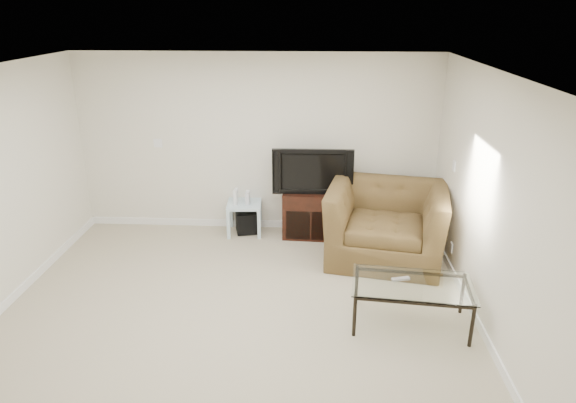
# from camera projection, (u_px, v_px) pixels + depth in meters

# --- Properties ---
(floor) EXTENTS (5.00, 5.00, 0.00)m
(floor) POSITION_uv_depth(u_px,v_px,m) (233.00, 324.00, 5.26)
(floor) COLOR tan
(floor) RESTS_ON ground
(ceiling) EXTENTS (5.00, 5.00, 0.00)m
(ceiling) POSITION_uv_depth(u_px,v_px,m) (222.00, 75.00, 4.37)
(ceiling) COLOR white
(ceiling) RESTS_ON ground
(wall_back) EXTENTS (5.00, 0.02, 2.50)m
(wall_back) POSITION_uv_depth(u_px,v_px,m) (257.00, 144.00, 7.15)
(wall_back) COLOR silver
(wall_back) RESTS_ON ground
(wall_right) EXTENTS (0.02, 5.00, 2.50)m
(wall_right) POSITION_uv_depth(u_px,v_px,m) (499.00, 217.00, 4.69)
(wall_right) COLOR silver
(wall_right) RESTS_ON ground
(plate_back) EXTENTS (0.12, 0.02, 0.12)m
(plate_back) POSITION_uv_depth(u_px,v_px,m) (158.00, 143.00, 7.20)
(plate_back) COLOR white
(plate_back) RESTS_ON wall_back
(plate_right_switch) EXTENTS (0.02, 0.09, 0.13)m
(plate_right_switch) POSITION_uv_depth(u_px,v_px,m) (454.00, 166.00, 6.18)
(plate_right_switch) COLOR white
(plate_right_switch) RESTS_ON wall_right
(plate_right_outlet) EXTENTS (0.02, 0.08, 0.12)m
(plate_right_outlet) POSITION_uv_depth(u_px,v_px,m) (451.00, 248.00, 6.24)
(plate_right_outlet) COLOR white
(plate_right_outlet) RESTS_ON wall_right
(tv_stand) EXTENTS (0.82, 0.59, 0.66)m
(tv_stand) POSITION_uv_depth(u_px,v_px,m) (312.00, 212.00, 7.23)
(tv_stand) COLOR black
(tv_stand) RESTS_ON floor
(dvd_player) EXTENTS (0.49, 0.35, 0.07)m
(dvd_player) POSITION_uv_depth(u_px,v_px,m) (312.00, 199.00, 7.11)
(dvd_player) COLOR black
(dvd_player) RESTS_ON tv_stand
(television) EXTENTS (1.02, 0.21, 0.63)m
(television) POSITION_uv_depth(u_px,v_px,m) (313.00, 169.00, 6.97)
(television) COLOR black
(television) RESTS_ON tv_stand
(side_table) EXTENTS (0.51, 0.51, 0.45)m
(side_table) POSITION_uv_depth(u_px,v_px,m) (245.00, 218.00, 7.31)
(side_table) COLOR #AACAD2
(side_table) RESTS_ON floor
(subwoofer) EXTENTS (0.37, 0.37, 0.30)m
(subwoofer) POSITION_uv_depth(u_px,v_px,m) (247.00, 221.00, 7.36)
(subwoofer) COLOR black
(subwoofer) RESTS_ON floor
(game_console) EXTENTS (0.05, 0.15, 0.21)m
(game_console) POSITION_uv_depth(u_px,v_px,m) (236.00, 197.00, 7.18)
(game_console) COLOR white
(game_console) RESTS_ON side_table
(game_case) EXTENTS (0.06, 0.14, 0.18)m
(game_case) POSITION_uv_depth(u_px,v_px,m) (248.00, 197.00, 7.18)
(game_case) COLOR silver
(game_case) RESTS_ON side_table
(recliner) EXTENTS (1.61, 1.20, 1.27)m
(recliner) POSITION_uv_depth(u_px,v_px,m) (387.00, 211.00, 6.44)
(recliner) COLOR #4D301B
(recliner) RESTS_ON floor
(coffee_table) EXTENTS (1.25, 0.79, 0.46)m
(coffee_table) POSITION_uv_depth(u_px,v_px,m) (410.00, 304.00, 5.19)
(coffee_table) COLOR black
(coffee_table) RESTS_ON floor
(remote) EXTENTS (0.19, 0.10, 0.02)m
(remote) POSITION_uv_depth(u_px,v_px,m) (401.00, 279.00, 5.17)
(remote) COLOR #B2B2B7
(remote) RESTS_ON coffee_table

